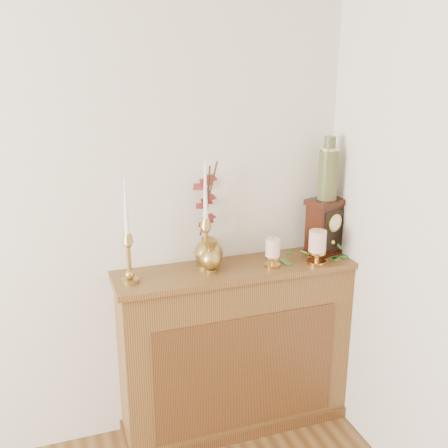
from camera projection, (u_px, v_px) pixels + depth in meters
name	position (u px, v px, depth m)	size (l,w,h in m)	color
console_shelf	(236.00, 353.00, 2.77)	(1.24, 0.34, 0.93)	brown
candlestick_left	(128.00, 250.00, 2.39)	(0.08, 0.08, 0.49)	#A18740
candlestick_center	(206.00, 235.00, 2.55)	(0.09, 0.09, 0.54)	#A18740
bud_vase	(210.00, 257.00, 2.53)	(0.10, 0.10, 0.17)	#A18740
ginger_jar	(206.00, 217.00, 2.61)	(0.22, 0.23, 0.54)	#A18740
pillar_candle_left	(273.00, 251.00, 2.60)	(0.08, 0.08, 0.16)	#C69345
pillar_candle_right	(317.00, 245.00, 2.64)	(0.10, 0.10, 0.19)	#C69345
ivy_garland	(310.00, 258.00, 2.71)	(0.38, 0.14, 0.07)	#3C772D
mantel_clock	(325.00, 227.00, 2.78)	(0.23, 0.19, 0.30)	black
ceramic_vase	(328.00, 171.00, 2.69)	(0.10, 0.10, 0.33)	#193223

